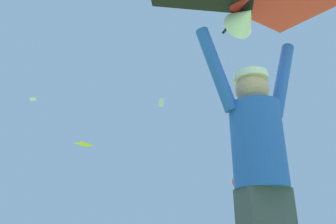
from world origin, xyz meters
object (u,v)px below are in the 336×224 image
distant_kite_white_mid_left (161,102)px  distant_kite_white_low_right (33,99)px  kite_flyer_person (260,170)px  distant_kite_yellow_low_left (84,144)px  marker_flag (239,187)px

distant_kite_white_mid_left → distant_kite_white_low_right: bearing=176.8°
kite_flyer_person → distant_kite_white_low_right: bearing=103.3°
kite_flyer_person → distant_kite_yellow_low_left: 18.77m
kite_flyer_person → marker_flag: bearing=64.3°
distant_kite_yellow_low_left → marker_flag: bearing=-72.1°
kite_flyer_person → distant_kite_white_mid_left: bearing=78.2°
distant_kite_white_low_right → distant_kite_white_mid_left: (10.98, -0.61, 0.59)m
distant_kite_white_mid_left → kite_flyer_person: bearing=-101.8°
kite_flyer_person → distant_kite_white_mid_left: distant_kite_white_mid_left is taller
marker_flag → distant_kite_white_low_right: bearing=114.0°
distant_kite_white_mid_left → distant_kite_yellow_low_left: (-6.36, -6.29, -6.04)m
distant_kite_white_low_right → marker_flag: bearing=-66.0°
distant_kite_white_mid_left → marker_flag: 21.46m
distant_kite_yellow_low_left → kite_flyer_person: bearing=-85.9°
marker_flag → distant_kite_white_mid_left: bearing=82.8°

